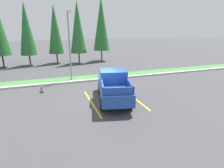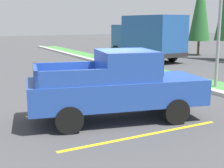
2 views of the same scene
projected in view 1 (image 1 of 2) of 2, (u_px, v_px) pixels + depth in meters
ground_plane at (100, 100)px, 13.47m from camera, size 120.00×120.00×0.00m
parking_line_near at (92, 103)px, 12.99m from camera, size 0.12×4.80×0.01m
parking_line_far at (134, 98)px, 13.95m from camera, size 0.12×4.80×0.01m
curb_strip at (85, 81)px, 17.96m from camera, size 56.00×0.40×0.15m
grass_median at (83, 78)px, 18.97m from camera, size 56.00×1.80×0.06m
pickup_truck_main at (114, 86)px, 13.22m from camera, size 3.00×5.51×2.10m
street_light at (69, 41)px, 17.22m from camera, size 0.24×1.49×6.22m
cypress_tree_center at (26, 29)px, 23.71m from camera, size 2.03×2.03×7.82m
cypress_tree_right_inner at (55, 29)px, 25.26m from camera, size 1.99×1.99×7.64m
cypress_tree_rightmost at (78, 27)px, 25.15m from camera, size 2.10×2.10×8.09m
cypress_tree_far_right at (101, 24)px, 26.88m from camera, size 2.27×2.27×8.74m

